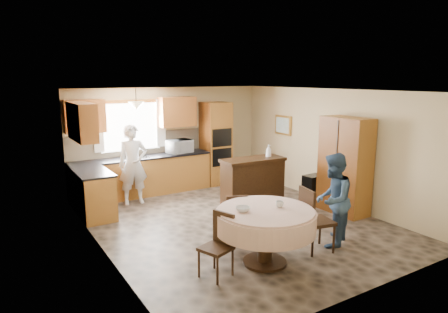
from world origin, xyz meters
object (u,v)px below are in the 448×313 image
at_px(cupboard, 345,166).
at_px(dining_table, 265,221).
at_px(person_dining, 333,200).
at_px(sideboard, 253,184).
at_px(oven_tower, 216,143).
at_px(chair_back, 235,217).
at_px(chair_right, 313,217).
at_px(person_sink, 133,165).
at_px(chair_left, 219,241).

height_order(cupboard, dining_table, cupboard).
bearing_deg(person_dining, sideboard, -122.97).
height_order(oven_tower, chair_back, oven_tower).
bearing_deg(oven_tower, sideboard, -97.66).
bearing_deg(chair_right, cupboard, -49.10).
bearing_deg(person_dining, person_sink, -93.15).
xyz_separation_m(chair_right, person_sink, (-1.58, 3.88, 0.30)).
relative_size(dining_table, person_dining, 0.95).
distance_m(chair_back, chair_right, 1.25).
xyz_separation_m(chair_left, person_dining, (2.12, -0.08, 0.28)).
height_order(oven_tower, sideboard, oven_tower).
bearing_deg(oven_tower, chair_back, -115.81).
relative_size(oven_tower, cupboard, 1.08).
distance_m(dining_table, chair_right, 0.90).
xyz_separation_m(oven_tower, chair_right, (-0.81, -4.40, -0.48)).
height_order(chair_back, chair_right, chair_right).
bearing_deg(oven_tower, cupboard, -72.23).
height_order(dining_table, person_dining, person_dining).
bearing_deg(sideboard, chair_right, -100.23).
height_order(oven_tower, person_sink, oven_tower).
xyz_separation_m(person_sink, person_dining, (2.04, -3.85, -0.10)).
height_order(dining_table, chair_right, chair_right).
bearing_deg(person_sink, sideboard, -29.67).
bearing_deg(chair_back, person_dining, 165.89).
bearing_deg(dining_table, person_dining, -0.86).
bearing_deg(person_sink, dining_table, -74.20).
bearing_deg(dining_table, person_sink, 100.07).
xyz_separation_m(sideboard, chair_back, (-1.43, -1.50, -0.01)).
xyz_separation_m(sideboard, person_sink, (-2.12, 1.51, 0.38)).
height_order(chair_back, person_dining, person_dining).
height_order(dining_table, chair_left, chair_left).
bearing_deg(oven_tower, dining_table, -111.48).
xyz_separation_m(cupboard, chair_back, (-2.77, -0.18, -0.50)).
bearing_deg(oven_tower, person_sink, -167.88).
xyz_separation_m(dining_table, chair_right, (0.90, -0.05, -0.08)).
bearing_deg(chair_back, chair_left, 63.03).
relative_size(cupboard, person_dining, 1.27).
distance_m(person_sink, person_dining, 4.36).
bearing_deg(cupboard, person_dining, -144.04).
relative_size(dining_table, chair_left, 1.65).
bearing_deg(chair_back, person_sink, -59.08).
xyz_separation_m(cupboard, chair_left, (-3.54, -0.95, -0.49)).
bearing_deg(chair_right, chair_left, 97.76).
xyz_separation_m(chair_left, chair_right, (1.66, -0.11, 0.08)).
distance_m(chair_left, chair_back, 1.09).
height_order(oven_tower, chair_right, oven_tower).
bearing_deg(chair_left, oven_tower, 130.38).
relative_size(chair_left, person_sink, 0.51).
distance_m(dining_table, person_sink, 3.90).
xyz_separation_m(chair_left, person_sink, (0.08, 3.77, 0.38)).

